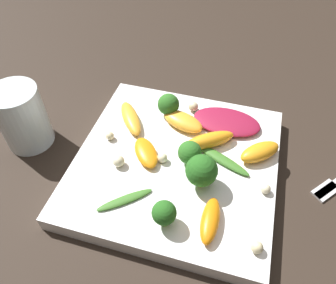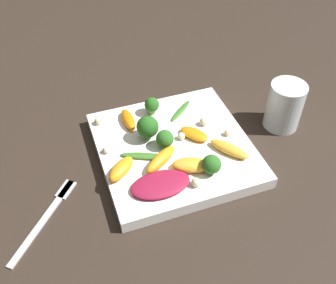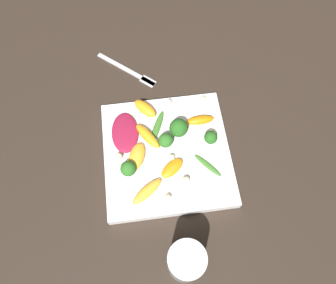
% 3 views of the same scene
% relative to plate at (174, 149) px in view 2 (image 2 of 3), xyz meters
% --- Properties ---
extents(ground_plane, '(2.40, 2.40, 0.00)m').
position_rel_plate_xyz_m(ground_plane, '(0.00, 0.00, -0.01)').
color(ground_plane, '#2D231C').
extents(plate, '(0.28, 0.28, 0.03)m').
position_rel_plate_xyz_m(plate, '(0.00, 0.00, 0.00)').
color(plate, white).
rests_on(plate, ground_plane).
extents(drinking_glass, '(0.07, 0.07, 0.10)m').
position_rel_plate_xyz_m(drinking_glass, '(0.01, -0.24, 0.04)').
color(drinking_glass, silver).
rests_on(drinking_glass, ground_plane).
extents(fork, '(0.15, 0.13, 0.01)m').
position_rel_plate_xyz_m(fork, '(-0.06, 0.25, -0.01)').
color(fork, silver).
rests_on(fork, ground_plane).
extents(radicchio_leaf_0, '(0.06, 0.11, 0.01)m').
position_rel_plate_xyz_m(radicchio_leaf_0, '(-0.09, 0.06, 0.02)').
color(radicchio_leaf_0, maroon).
rests_on(radicchio_leaf_0, plate).
extents(orange_segment_0, '(0.06, 0.06, 0.01)m').
position_rel_plate_xyz_m(orange_segment_0, '(0.01, -0.04, 0.02)').
color(orange_segment_0, orange).
rests_on(orange_segment_0, plate).
extents(orange_segment_1, '(0.08, 0.06, 0.02)m').
position_rel_plate_xyz_m(orange_segment_1, '(-0.05, -0.09, 0.02)').
color(orange_segment_1, '#FCAD33').
rests_on(orange_segment_1, plate).
extents(orange_segment_2, '(0.06, 0.07, 0.02)m').
position_rel_plate_xyz_m(orange_segment_2, '(-0.04, 0.11, 0.02)').
color(orange_segment_2, orange).
rests_on(orange_segment_2, plate).
extents(orange_segment_3, '(0.06, 0.02, 0.02)m').
position_rel_plate_xyz_m(orange_segment_3, '(0.09, 0.07, 0.02)').
color(orange_segment_3, orange).
rests_on(orange_segment_3, plate).
extents(orange_segment_4, '(0.06, 0.08, 0.02)m').
position_rel_plate_xyz_m(orange_segment_4, '(-0.04, 0.04, 0.02)').
color(orange_segment_4, orange).
rests_on(orange_segment_4, plate).
extents(orange_segment_5, '(0.05, 0.08, 0.02)m').
position_rel_plate_xyz_m(orange_segment_5, '(-0.07, -0.01, 0.02)').
color(orange_segment_5, '#FCAD33').
rests_on(orange_segment_5, plate).
extents(broccoli_floret_0, '(0.04, 0.04, 0.05)m').
position_rel_plate_xyz_m(broccoli_floret_0, '(0.03, 0.04, 0.04)').
color(broccoli_floret_0, '#84AD5B').
rests_on(broccoli_floret_0, plate).
extents(broccoli_floret_1, '(0.03, 0.03, 0.04)m').
position_rel_plate_xyz_m(broccoli_floret_1, '(-0.09, -0.04, 0.03)').
color(broccoli_floret_1, '#84AD5B').
rests_on(broccoli_floret_1, plate).
extents(broccoli_floret_2, '(0.03, 0.03, 0.04)m').
position_rel_plate_xyz_m(broccoli_floret_2, '(-0.00, 0.02, 0.03)').
color(broccoli_floret_2, '#84AD5B').
rests_on(broccoli_floret_2, plate).
extents(broccoli_floret_3, '(0.03, 0.03, 0.04)m').
position_rel_plate_xyz_m(broccoli_floret_3, '(0.10, 0.01, 0.03)').
color(broccoli_floret_3, '#7A9E51').
rests_on(broccoli_floret_3, plate).
extents(arugula_sprig_0, '(0.06, 0.07, 0.01)m').
position_rel_plate_xyz_m(arugula_sprig_0, '(0.09, -0.05, 0.02)').
color(arugula_sprig_0, '#3D7528').
rests_on(arugula_sprig_0, plate).
extents(arugula_sprig_1, '(0.05, 0.09, 0.01)m').
position_rel_plate_xyz_m(arugula_sprig_1, '(-0.02, 0.06, 0.02)').
color(arugula_sprig_1, '#3D7528').
rests_on(arugula_sprig_1, plate).
extents(macadamia_nut_0, '(0.01, 0.01, 0.01)m').
position_rel_plate_xyz_m(macadamia_nut_0, '(0.02, 0.13, 0.02)').
color(macadamia_nut_0, beige).
rests_on(macadamia_nut_0, plate).
extents(macadamia_nut_1, '(0.01, 0.01, 0.01)m').
position_rel_plate_xyz_m(macadamia_nut_1, '(-0.01, -0.11, 0.02)').
color(macadamia_nut_1, beige).
rests_on(macadamia_nut_1, plate).
extents(macadamia_nut_2, '(0.01, 0.01, 0.01)m').
position_rel_plate_xyz_m(macadamia_nut_2, '(0.01, -0.02, 0.02)').
color(macadamia_nut_2, beige).
rests_on(macadamia_nut_2, plate).
extents(macadamia_nut_3, '(0.02, 0.02, 0.02)m').
position_rel_plate_xyz_m(macadamia_nut_3, '(0.03, -0.07, 0.02)').
color(macadamia_nut_3, beige).
rests_on(macadamia_nut_3, plate).
extents(macadamia_nut_4, '(0.02, 0.02, 0.02)m').
position_rel_plate_xyz_m(macadamia_nut_4, '(-0.11, -0.00, 0.02)').
color(macadamia_nut_4, beige).
rests_on(macadamia_nut_4, plate).
extents(macadamia_nut_5, '(0.01, 0.01, 0.01)m').
position_rel_plate_xyz_m(macadamia_nut_5, '(0.11, 0.12, 0.02)').
color(macadamia_nut_5, beige).
rests_on(macadamia_nut_5, plate).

